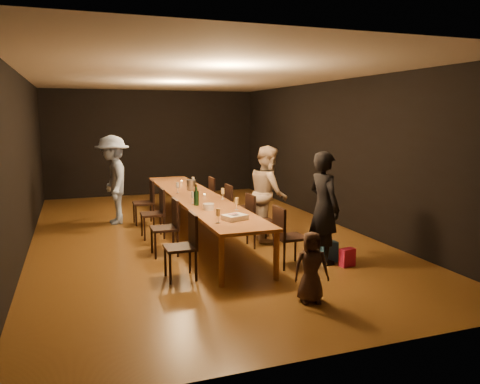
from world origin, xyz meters
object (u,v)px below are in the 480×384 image
object	(u,v)px
chair_left_2	(152,213)
man_blue	(113,180)
chair_right_0	(290,236)
chair_right_2	(238,207)
child	(311,267)
chair_left_3	(143,202)
ice_bucket	(191,185)
chair_right_3	(220,198)
plate_stack	(208,207)
woman_birthday	(324,207)
woman_tan	(268,193)
table	(196,198)
birthday_cake	(235,217)
chair_right_1	(261,220)
chair_left_1	(164,228)
champagne_bottle	(196,195)
chair_left_0	(180,247)

from	to	relation	value
chair_left_2	man_blue	xyz separation A→B (m)	(-0.58, 1.47, 0.47)
chair_right_0	chair_right_2	distance (m)	2.40
chair_right_0	child	size ratio (longest dim) A/B	1.05
chair_left_3	ice_bucket	size ratio (longest dim) A/B	4.35
chair_right_3	plate_stack	distance (m)	2.80
woman_birthday	plate_stack	xyz separation A→B (m)	(-1.57, 1.00, -0.07)
woman_tan	ice_bucket	xyz separation A→B (m)	(-1.07, 1.57, -0.01)
table	chair_left_2	size ratio (longest dim) A/B	6.45
chair_left_3	birthday_cake	distance (m)	3.55
woman_birthday	woman_tan	bearing A→B (deg)	2.06
chair_right_3	chair_left_2	size ratio (longest dim) A/B	1.00
chair_right_0	man_blue	size ratio (longest dim) A/B	0.50
chair_left_3	chair_right_1	bearing A→B (deg)	-144.69
chair_left_3	table	bearing A→B (deg)	-144.69
chair_right_1	chair_left_1	bearing A→B (deg)	-90.00
chair_left_3	woman_tan	size ratio (longest dim) A/B	0.53
chair_right_2	champagne_bottle	xyz separation A→B (m)	(-1.09, -0.94, 0.47)
chair_right_1	chair_left_1	distance (m)	1.70
chair_left_0	ice_bucket	world-z (taller)	ice_bucket
ice_bucket	chair_right_2	bearing A→B (deg)	-43.90
chair_left_0	woman_birthday	xyz separation A→B (m)	(2.27, 0.01, 0.41)
birthday_cake	champagne_bottle	bearing A→B (deg)	82.78
champagne_bottle	man_blue	bearing A→B (deg)	116.21
chair_right_1	woman_birthday	xyz separation A→B (m)	(0.57, -1.19, 0.41)
chair_right_3	child	xyz separation A→B (m)	(-0.37, -4.95, -0.02)
chair_right_1	chair_right_3	xyz separation A→B (m)	(0.00, 2.40, 0.00)
chair_right_2	chair_left_1	distance (m)	2.08
table	chair_right_0	size ratio (longest dim) A/B	6.45
chair_right_3	woman_birthday	bearing A→B (deg)	9.01
woman_birthday	champagne_bottle	distance (m)	2.20
plate_stack	chair_left_3	bearing A→B (deg)	105.13
woman_birthday	child	distance (m)	1.71
chair_right_1	chair_right_2	world-z (taller)	same
child	ice_bucket	size ratio (longest dim) A/B	4.14
chair_right_2	woman_tan	distance (m)	0.97
chair_left_3	ice_bucket	world-z (taller)	ice_bucket
chair_left_2	chair_right_0	bearing A→B (deg)	-144.69
chair_right_1	chair_left_1	xyz separation A→B (m)	(-1.70, 0.00, 0.00)
birthday_cake	table	bearing A→B (deg)	72.01
champagne_bottle	ice_bucket	bearing A→B (deg)	79.25
chair_left_0	man_blue	bearing A→B (deg)	8.46
chair_right_0	chair_left_2	world-z (taller)	same
table	chair_left_0	distance (m)	2.56
woman_tan	chair_right_3	bearing A→B (deg)	21.46
chair_left_1	man_blue	bearing A→B (deg)	12.17
table	woman_birthday	distance (m)	2.79
chair_left_1	child	world-z (taller)	chair_left_1
chair_left_2	ice_bucket	distance (m)	1.25
birthday_cake	ice_bucket	xyz separation A→B (m)	(0.07, 2.97, 0.07)
birthday_cake	ice_bucket	bearing A→B (deg)	70.36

